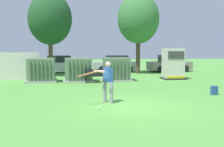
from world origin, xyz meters
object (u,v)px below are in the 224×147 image
generator_enclosure (173,64)px  parked_car_rightmost (170,64)px  transformer_mid_west (78,70)px  parked_car_right_of_center (115,64)px  transformer_west (41,70)px  parked_car_left_of_center (57,65)px  sports_ball (99,108)px  park_bench (97,75)px  transformer_mid_east (117,70)px  batter (107,80)px  backpack (214,90)px

generator_enclosure → parked_car_rightmost: (2.05, 6.68, -0.38)m
transformer_mid_west → parked_car_right_of_center: 8.41m
transformer_west → parked_car_left_of_center: size_ratio=0.48×
sports_ball → parked_car_left_of_center: bearing=97.9°
transformer_west → generator_enclosure: (9.53, 0.57, 0.35)m
park_bench → parked_car_left_of_center: (-3.00, 8.37, 0.22)m
transformer_mid_east → parked_car_left_of_center: size_ratio=0.48×
transformer_mid_west → generator_enclosure: size_ratio=0.91×
parked_car_left_of_center → parked_car_rightmost: bearing=-0.6°
park_bench → parked_car_right_of_center: 8.73m
batter → park_bench: bearing=88.5°
transformer_mid_east → parked_car_rightmost: size_ratio=0.48×
transformer_mid_west → park_bench: 1.49m
park_bench → batter: batter is taller
backpack → parked_car_right_of_center: (-2.86, 14.15, 0.54)m
parked_car_right_of_center → sports_ball: bearing=-100.5°
park_bench → batter: 7.12m
generator_enclosure → parked_car_left_of_center: bearing=142.3°
transformer_mid_west → parked_car_left_of_center: 7.76m
batter → transformer_west: bearing=113.6°
transformer_mid_west → sports_ball: transformer_mid_west is taller
parked_car_rightmost → parked_car_left_of_center: bearing=179.4°
park_bench → backpack: bearing=-47.4°
transformer_west → parked_car_right_of_center: 9.63m
transformer_mid_west → sports_ball: (0.55, -9.24, -0.74)m
transformer_west → sports_ball: 9.93m
transformer_mid_west → parked_car_rightmost: (9.08, 7.43, -0.04)m
transformer_mid_west → park_bench: bearing=-33.9°
park_bench → parked_car_rightmost: size_ratio=0.42×
batter → sports_ball: batter is taller
transformer_mid_west → batter: (1.03, -7.92, 0.19)m
sports_ball → parked_car_rightmost: 18.73m
park_bench → parked_car_rightmost: 11.40m
park_bench → sports_ball: (-0.66, -8.42, -0.49)m
batter → parked_car_left_of_center: batter is taller
transformer_west → park_bench: (3.72, -1.00, -0.25)m
transformer_mid_east → sports_ball: 9.77m
transformer_west → transformer_mid_west: 2.51m
park_bench → backpack: (5.31, -5.77, -0.32)m
generator_enclosure → parked_car_left_of_center: size_ratio=0.53×
parked_car_left_of_center → parked_car_rightmost: same height
batter → parked_car_rightmost: 17.34m
transformer_mid_west → parked_car_rightmost: size_ratio=0.48×
transformer_mid_east → backpack: transformer_mid_east is taller
park_bench → transformer_west: bearing=165.0°
transformer_west → backpack: bearing=-36.8°
sports_ball → parked_car_left_of_center: (-2.34, 16.79, 0.71)m
transformer_mid_east → parked_car_left_of_center: bearing=121.6°
parked_car_right_of_center → parked_car_rightmost: bearing=-1.4°
generator_enclosure → park_bench: bearing=-164.9°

